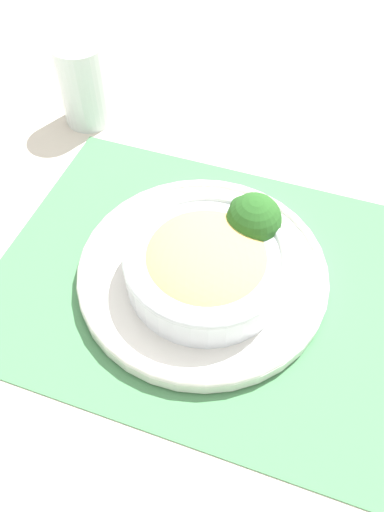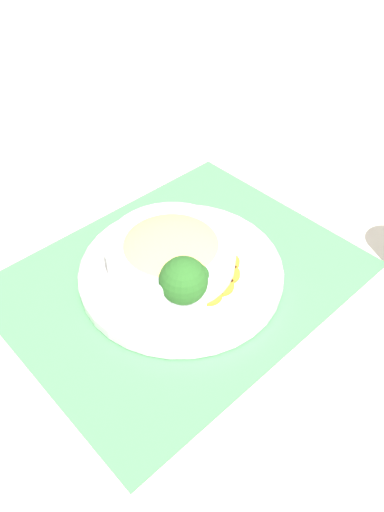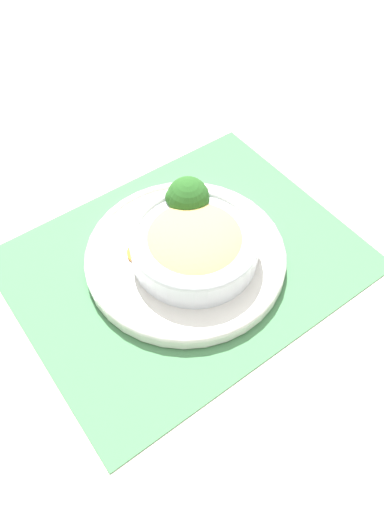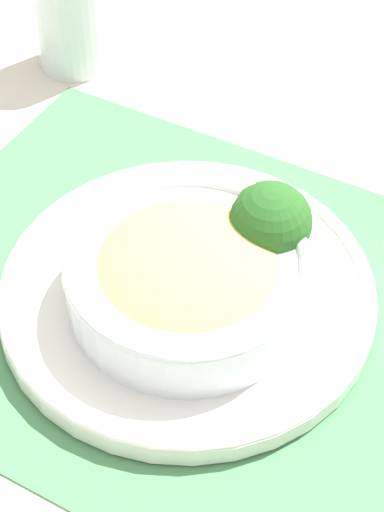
{
  "view_description": "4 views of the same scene",
  "coord_description": "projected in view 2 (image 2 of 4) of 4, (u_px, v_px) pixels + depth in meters",
  "views": [
    {
      "loc": [
        0.12,
        -0.32,
        0.49
      ],
      "look_at": [
        -0.01,
        -0.01,
        0.05
      ],
      "focal_mm": 35.0,
      "sensor_mm": 36.0,
      "label": 1
    },
    {
      "loc": [
        0.32,
        0.4,
        0.52
      ],
      "look_at": [
        -0.01,
        0.01,
        0.05
      ],
      "focal_mm": 35.0,
      "sensor_mm": 36.0,
      "label": 2
    },
    {
      "loc": [
        -0.24,
        -0.38,
        0.59
      ],
      "look_at": [
        -0.0,
        -0.02,
        0.03
      ],
      "focal_mm": 35.0,
      "sensor_mm": 36.0,
      "label": 3
    },
    {
      "loc": [
        0.23,
        -0.37,
        0.52
      ],
      "look_at": [
        -0.01,
        0.02,
        0.03
      ],
      "focal_mm": 60.0,
      "sensor_mm": 36.0,
      "label": 4
    }
  ],
  "objects": [
    {
      "name": "carrot_slice_far",
      "position": [
        226.0,
        274.0,
        0.7
      ],
      "size": [
        0.04,
        0.04,
        0.01
      ],
      "color": "orange",
      "rests_on": "plate"
    },
    {
      "name": "carrot_slice_near",
      "position": [
        208.0,
        294.0,
        0.68
      ],
      "size": [
        0.04,
        0.04,
        0.01
      ],
      "color": "orange",
      "rests_on": "plate"
    },
    {
      "name": "carrot_slice_middle",
      "position": [
        220.0,
        285.0,
        0.69
      ],
      "size": [
        0.04,
        0.04,
        0.01
      ],
      "color": "orange",
      "rests_on": "plate"
    },
    {
      "name": "broccoli_floret",
      "position": [
        184.0,
        281.0,
        0.64
      ],
      "size": [
        0.06,
        0.06,
        0.08
      ],
      "color": "#759E51",
      "rests_on": "plate"
    },
    {
      "name": "carrot_slice_extra",
      "position": [
        226.0,
        262.0,
        0.72
      ],
      "size": [
        0.04,
        0.04,
        0.01
      ],
      "color": "orange",
      "rests_on": "plate"
    },
    {
      "name": "plate",
      "position": [
        181.0,
        270.0,
        0.72
      ],
      "size": [
        0.29,
        0.29,
        0.02
      ],
      "color": "white",
      "rests_on": "placemat"
    },
    {
      "name": "bowl",
      "position": [
        171.0,
        252.0,
        0.7
      ],
      "size": [
        0.18,
        0.18,
        0.06
      ],
      "color": "silver",
      "rests_on": "plate"
    },
    {
      "name": "placemat",
      "position": [
        181.0,
        276.0,
        0.73
      ],
      "size": [
        0.51,
        0.41,
        0.0
      ],
      "color": "#4C8C59",
      "rests_on": "ground_plane"
    },
    {
      "name": "ground_plane",
      "position": [
        181.0,
        277.0,
        0.73
      ],
      "size": [
        4.0,
        4.0,
        0.0
      ],
      "primitive_type": "plane",
      "color": "beige"
    }
  ]
}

